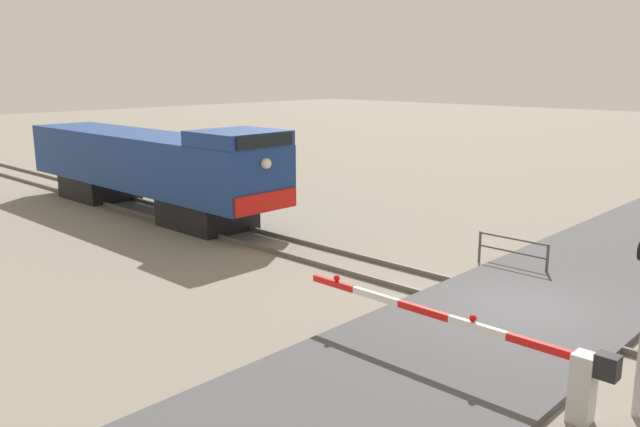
{
  "coord_description": "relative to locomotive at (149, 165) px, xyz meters",
  "views": [
    {
      "loc": [
        -13.83,
        -6.37,
        5.7
      ],
      "look_at": [
        -0.93,
        5.87,
        1.68
      ],
      "focal_mm": 36.03,
      "sensor_mm": 36.0,
      "label": 1
    }
  ],
  "objects": [
    {
      "name": "locomotive",
      "position": [
        0.0,
        0.0,
        0.0
      ],
      "size": [
        2.82,
        14.72,
        3.67
      ],
      "color": "black",
      "rests_on": "ground_plane"
    },
    {
      "name": "guard_railing",
      "position": [
        2.98,
        -14.36,
        -1.3
      ],
      "size": [
        0.08,
        2.19,
        0.95
      ],
      "color": "#4C4742",
      "rests_on": "ground_plane"
    },
    {
      "name": "crossing_gate",
      "position": [
        -3.92,
        -18.2,
        -1.08
      ],
      "size": [
        0.36,
        6.61,
        1.31
      ],
      "color": "silver",
      "rests_on": "ground_plane"
    },
    {
      "name": "rail_track_left",
      "position": [
        -0.72,
        -16.25,
        -1.84
      ],
      "size": [
        0.08,
        80.0,
        0.15
      ],
      "primitive_type": "cube",
      "color": "#59544C",
      "rests_on": "ground_plane"
    },
    {
      "name": "road_surface",
      "position": [
        0.0,
        -16.25,
        -1.84
      ],
      "size": [
        36.0,
        4.96,
        0.15
      ],
      "primitive_type": "cube",
      "color": "#47474C",
      "rests_on": "ground_plane"
    },
    {
      "name": "ground_plane",
      "position": [
        0.0,
        -16.25,
        -1.91
      ],
      "size": [
        160.0,
        160.0,
        0.0
      ],
      "primitive_type": "plane",
      "color": "gray"
    },
    {
      "name": "rail_track_right",
      "position": [
        0.72,
        -16.25,
        -1.84
      ],
      "size": [
        0.08,
        80.0,
        0.15
      ],
      "primitive_type": "cube",
      "color": "#59544C",
      "rests_on": "ground_plane"
    }
  ]
}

